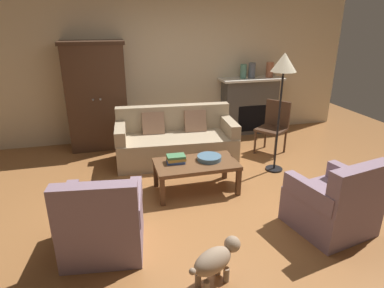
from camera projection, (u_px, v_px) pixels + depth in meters
ground_plane at (211, 194)px, 4.44m from camera, size 9.60×9.60×0.00m
back_wall at (171, 64)px, 6.25m from camera, size 7.20×0.10×2.80m
fireplace at (249, 105)px, 6.68m from camera, size 1.26×0.48×1.12m
armoire at (97, 96)px, 5.78m from camera, size 1.06×0.57×1.87m
couch at (176, 141)px, 5.44m from camera, size 1.97×0.99×0.86m
coffee_table at (196, 166)px, 4.42m from camera, size 1.10×0.60×0.42m
fruit_bowl at (209, 158)px, 4.47m from camera, size 0.33×0.33×0.06m
book_stack at (176, 159)px, 4.38m from camera, size 0.26×0.20×0.10m
mantel_vase_jade at (243, 71)px, 6.38m from camera, size 0.12×0.12×0.27m
mantel_vase_slate at (252, 70)px, 6.42m from camera, size 0.13×0.13×0.29m
mantel_vase_terracotta at (270, 70)px, 6.51m from camera, size 0.14×0.14×0.29m
armchair_near_left at (103, 224)px, 3.27m from camera, size 0.87×0.87×0.88m
armchair_near_right at (334, 205)px, 3.60m from camera, size 0.90×0.90×0.88m
side_chair_wooden at (274, 124)px, 5.70m from camera, size 0.62×0.62×0.90m
floor_lamp at (284, 70)px, 4.62m from camera, size 0.36×0.36×1.78m
dog at (216, 260)px, 2.88m from camera, size 0.53×0.35×0.39m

